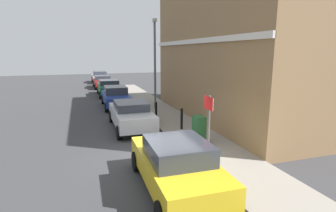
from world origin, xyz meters
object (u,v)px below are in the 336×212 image
at_px(bollard_near_cabinet, 182,118).
at_px(bollard_far_kerb, 156,111).
at_px(car_white, 100,77).
at_px(street_sign, 209,119).
at_px(lamppost, 155,60).
at_px(car_green, 109,87).
at_px(car_silver, 131,114).
at_px(car_red, 102,81).
at_px(utility_cabinet, 199,131).
at_px(car_blue, 116,96).
at_px(car_yellow, 176,165).

distance_m(bollard_near_cabinet, bollard_far_kerb, 2.04).
relative_size(car_white, street_sign, 1.79).
xyz_separation_m(bollard_far_kerb, lamppost, (0.82, 3.10, 2.60)).
bearing_deg(car_green, street_sign, -174.15).
relative_size(car_silver, bollard_near_cabinet, 4.15).
distance_m(car_silver, street_sign, 5.70).
height_order(car_white, bollard_near_cabinet, car_white).
height_order(car_red, lamppost, lamppost).
relative_size(utility_cabinet, bollard_near_cabinet, 1.11).
bearing_deg(lamppost, car_blue, 138.11).
height_order(car_blue, car_white, car_blue).
relative_size(bollard_far_kerb, street_sign, 0.45).
bearing_deg(street_sign, lamppost, 85.63).
distance_m(car_silver, car_green, 10.98).
relative_size(car_blue, bollard_far_kerb, 4.02).
bearing_deg(lamppost, bollard_far_kerb, -104.81).
bearing_deg(car_yellow, car_red, 1.35).
bearing_deg(car_yellow, car_blue, 1.42).
bearing_deg(car_blue, car_yellow, -178.98).
distance_m(car_green, street_sign, 16.47).
height_order(bollard_near_cabinet, street_sign, street_sign).
xyz_separation_m(car_silver, car_red, (-0.04, 16.52, -0.04)).
bearing_deg(street_sign, utility_cabinet, 74.14).
bearing_deg(car_red, utility_cabinet, -174.69).
relative_size(car_white, bollard_far_kerb, 3.96).
bearing_deg(utility_cabinet, street_sign, -105.86).
relative_size(car_red, street_sign, 1.74).
height_order(street_sign, lamppost, lamppost).
distance_m(car_silver, lamppost, 5.01).
xyz_separation_m(bollard_near_cabinet, bollard_far_kerb, (-0.75, 1.89, 0.00)).
distance_m(car_white, street_sign, 27.28).
bearing_deg(car_blue, bollard_near_cabinet, -161.69).
distance_m(car_blue, car_white, 16.12).
height_order(car_blue, car_green, car_blue).
bearing_deg(street_sign, car_red, 94.31).
relative_size(car_silver, utility_cabinet, 3.75).
relative_size(car_red, bollard_far_kerb, 3.85).
relative_size(car_green, bollard_far_kerb, 4.30).
relative_size(car_blue, car_red, 1.04).
bearing_deg(car_blue, car_white, 0.39).
height_order(car_red, car_white, car_white).
height_order(car_yellow, car_red, car_yellow).
relative_size(car_silver, car_blue, 1.03).
height_order(car_green, bollard_far_kerb, car_green).
relative_size(bollard_near_cabinet, street_sign, 0.45).
height_order(car_silver, car_white, car_white).
relative_size(car_blue, lamppost, 0.73).
relative_size(car_yellow, utility_cabinet, 3.66).
height_order(car_yellow, utility_cabinet, car_yellow).
relative_size(car_silver, lamppost, 0.75).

